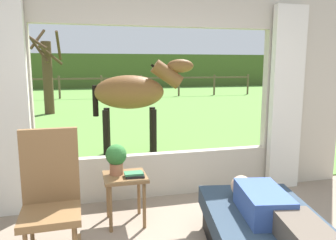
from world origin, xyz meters
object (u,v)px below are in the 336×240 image
at_px(potted_plant, 116,157).
at_px(book_stack, 135,175).
at_px(rocking_chair, 51,197).
at_px(horse, 134,93).
at_px(side_table, 125,184).
at_px(pasture_tree, 47,73).
at_px(reclining_person, 276,214).

bearing_deg(potted_plant, book_stack, -35.31).
relative_size(rocking_chair, horse, 0.62).
relative_size(side_table, book_stack, 2.46).
bearing_deg(rocking_chair, book_stack, 27.31).
relative_size(rocking_chair, potted_plant, 3.50).
bearing_deg(side_table, rocking_chair, -144.85).
bearing_deg(pasture_tree, potted_plant, -80.22).
height_order(potted_plant, book_stack, potted_plant).
bearing_deg(pasture_tree, book_stack, -79.23).
distance_m(side_table, horse, 2.73).
xyz_separation_m(book_stack, horse, (0.41, 2.64, 0.61)).
bearing_deg(reclining_person, side_table, 141.24).
distance_m(potted_plant, horse, 2.63).
height_order(rocking_chair, potted_plant, rocking_chair).
distance_m(reclining_person, pasture_tree, 9.91).
xyz_separation_m(book_stack, pasture_tree, (-1.60, 8.42, 0.83)).
xyz_separation_m(potted_plant, book_stack, (0.17, -0.12, -0.16)).
relative_size(side_table, potted_plant, 1.63).
bearing_deg(pasture_tree, horse, -70.83).
bearing_deg(pasture_tree, side_table, -79.76).
height_order(rocking_chair, horse, horse).
bearing_deg(book_stack, side_table, 146.10).
xyz_separation_m(rocking_chair, book_stack, (0.78, 0.42, -0.00)).
height_order(book_stack, horse, horse).
bearing_deg(horse, pasture_tree, -153.04).
height_order(reclining_person, potted_plant, potted_plant).
height_order(reclining_person, pasture_tree, pasture_tree).
xyz_separation_m(reclining_person, rocking_chair, (-1.70, 0.71, 0.02)).
distance_m(reclining_person, horse, 3.86).
bearing_deg(horse, book_stack, -0.93).
xyz_separation_m(side_table, pasture_tree, (-1.51, 8.36, 0.95)).
height_order(reclining_person, book_stack, reclining_person).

